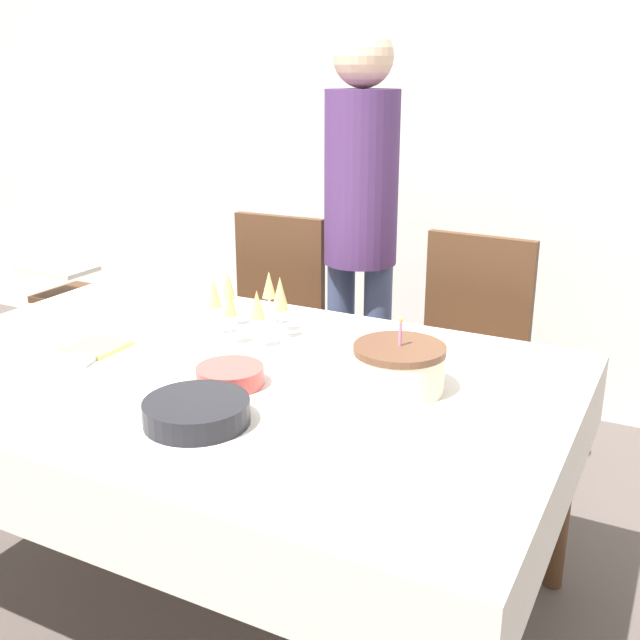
{
  "coord_description": "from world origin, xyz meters",
  "views": [
    {
      "loc": [
        1.11,
        -1.55,
        1.52
      ],
      "look_at": [
        0.21,
        0.18,
        0.88
      ],
      "focal_mm": 42.0,
      "sensor_mm": 36.0,
      "label": 1
    }
  ],
  "objects_px": {
    "birthday_cake": "(399,368)",
    "plate_stack_main": "(197,412)",
    "dining_chair_far_left": "(268,326)",
    "dining_chair_far_right": "(464,359)",
    "high_chair": "(75,311)",
    "champagne_tray": "(252,310)",
    "plate_stack_dessert": "(230,376)",
    "person_standing": "(361,211)"
  },
  "relations": [
    {
      "from": "dining_chair_far_right",
      "to": "champagne_tray",
      "type": "height_order",
      "value": "dining_chair_far_right"
    },
    {
      "from": "champagne_tray",
      "to": "plate_stack_main",
      "type": "bearing_deg",
      "value": -70.2
    },
    {
      "from": "dining_chair_far_right",
      "to": "person_standing",
      "type": "xyz_separation_m",
      "value": [
        -0.47,
        0.12,
        0.48
      ]
    },
    {
      "from": "birthday_cake",
      "to": "plate_stack_dessert",
      "type": "relative_size",
      "value": 1.33
    },
    {
      "from": "dining_chair_far_right",
      "to": "plate_stack_main",
      "type": "distance_m",
      "value": 1.27
    },
    {
      "from": "dining_chair_far_left",
      "to": "dining_chair_far_right",
      "type": "relative_size",
      "value": 1.0
    },
    {
      "from": "person_standing",
      "to": "high_chair",
      "type": "xyz_separation_m",
      "value": [
        -1.34,
        -0.2,
        -0.54
      ]
    },
    {
      "from": "champagne_tray",
      "to": "high_chair",
      "type": "relative_size",
      "value": 0.47
    },
    {
      "from": "dining_chair_far_right",
      "to": "plate_stack_main",
      "type": "bearing_deg",
      "value": -102.59
    },
    {
      "from": "champagne_tray",
      "to": "plate_stack_dessert",
      "type": "height_order",
      "value": "champagne_tray"
    },
    {
      "from": "dining_chair_far_right",
      "to": "champagne_tray",
      "type": "relative_size",
      "value": 2.92
    },
    {
      "from": "dining_chair_far_left",
      "to": "plate_stack_main",
      "type": "distance_m",
      "value": 1.36
    },
    {
      "from": "dining_chair_far_right",
      "to": "plate_stack_dessert",
      "type": "distance_m",
      "value": 1.08
    },
    {
      "from": "birthday_cake",
      "to": "plate_stack_main",
      "type": "distance_m",
      "value": 0.52
    },
    {
      "from": "dining_chair_far_left",
      "to": "plate_stack_main",
      "type": "xyz_separation_m",
      "value": [
        0.56,
        -1.22,
        0.25
      ]
    },
    {
      "from": "birthday_cake",
      "to": "plate_stack_main",
      "type": "relative_size",
      "value": 0.95
    },
    {
      "from": "champagne_tray",
      "to": "plate_stack_dessert",
      "type": "distance_m",
      "value": 0.37
    },
    {
      "from": "dining_chair_far_right",
      "to": "birthday_cake",
      "type": "relative_size",
      "value": 4.17
    },
    {
      "from": "dining_chair_far_left",
      "to": "high_chair",
      "type": "relative_size",
      "value": 1.37
    },
    {
      "from": "plate_stack_main",
      "to": "plate_stack_dessert",
      "type": "bearing_deg",
      "value": 104.47
    },
    {
      "from": "person_standing",
      "to": "plate_stack_dessert",
      "type": "bearing_deg",
      "value": -82.72
    },
    {
      "from": "plate_stack_dessert",
      "to": "birthday_cake",
      "type": "bearing_deg",
      "value": 23.32
    },
    {
      "from": "high_chair",
      "to": "dining_chair_far_left",
      "type": "bearing_deg",
      "value": 5.04
    },
    {
      "from": "plate_stack_main",
      "to": "plate_stack_dessert",
      "type": "height_order",
      "value": "plate_stack_main"
    },
    {
      "from": "dining_chair_far_right",
      "to": "high_chair",
      "type": "xyz_separation_m",
      "value": [
        -1.81,
        -0.09,
        -0.06
      ]
    },
    {
      "from": "champagne_tray",
      "to": "dining_chair_far_right",
      "type": "bearing_deg",
      "value": 54.35
    },
    {
      "from": "dining_chair_far_right",
      "to": "birthday_cake",
      "type": "bearing_deg",
      "value": -85.35
    },
    {
      "from": "plate_stack_dessert",
      "to": "high_chair",
      "type": "bearing_deg",
      "value": 148.35
    },
    {
      "from": "birthday_cake",
      "to": "person_standing",
      "type": "xyz_separation_m",
      "value": [
        -0.54,
        0.94,
        0.21
      ]
    },
    {
      "from": "person_standing",
      "to": "dining_chair_far_left",
      "type": "bearing_deg",
      "value": -161.85
    },
    {
      "from": "plate_stack_main",
      "to": "high_chair",
      "type": "xyz_separation_m",
      "value": [
        -1.54,
        1.13,
        -0.3
      ]
    },
    {
      "from": "person_standing",
      "to": "birthday_cake",
      "type": "bearing_deg",
      "value": -60.29
    },
    {
      "from": "dining_chair_far_left",
      "to": "dining_chair_far_right",
      "type": "height_order",
      "value": "same"
    },
    {
      "from": "plate_stack_main",
      "to": "person_standing",
      "type": "distance_m",
      "value": 1.37
    },
    {
      "from": "dining_chair_far_right",
      "to": "plate_stack_main",
      "type": "relative_size",
      "value": 3.96
    },
    {
      "from": "dining_chair_far_left",
      "to": "champagne_tray",
      "type": "relative_size",
      "value": 2.92
    },
    {
      "from": "high_chair",
      "to": "plate_stack_main",
      "type": "bearing_deg",
      "value": -36.39
    },
    {
      "from": "plate_stack_dessert",
      "to": "high_chair",
      "type": "relative_size",
      "value": 0.25
    },
    {
      "from": "dining_chair_far_left",
      "to": "plate_stack_dessert",
      "type": "bearing_deg",
      "value": -63.48
    },
    {
      "from": "plate_stack_main",
      "to": "birthday_cake",
      "type": "bearing_deg",
      "value": 49.05
    },
    {
      "from": "plate_stack_main",
      "to": "champagne_tray",
      "type": "bearing_deg",
      "value": 109.8
    },
    {
      "from": "birthday_cake",
      "to": "high_chair",
      "type": "distance_m",
      "value": 2.04
    }
  ]
}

